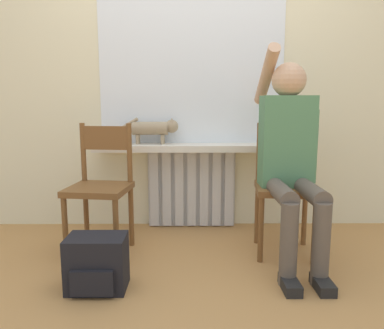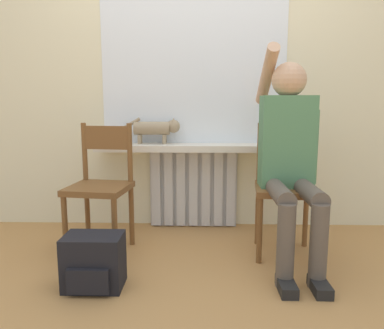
{
  "view_description": "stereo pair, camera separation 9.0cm",
  "coord_description": "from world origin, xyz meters",
  "px_view_note": "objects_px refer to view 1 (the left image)",
  "views": [
    {
      "loc": [
        -0.02,
        -1.87,
        1.01
      ],
      "look_at": [
        0.0,
        0.72,
        0.59
      ],
      "focal_mm": 35.0,
      "sensor_mm": 36.0,
      "label": 1
    },
    {
      "loc": [
        0.07,
        -1.87,
        1.01
      ],
      "look_at": [
        0.0,
        0.72,
        0.59
      ],
      "focal_mm": 35.0,
      "sensor_mm": 36.0,
      "label": 2
    }
  ],
  "objects_px": {
    "chair_left": "(101,186)",
    "backpack": "(97,263)",
    "cat": "(155,128)",
    "chair_right": "(285,185)",
    "person": "(290,151)"
  },
  "relations": [
    {
      "from": "cat",
      "to": "backpack",
      "type": "relative_size",
      "value": 1.56
    },
    {
      "from": "person",
      "to": "backpack",
      "type": "distance_m",
      "value": 1.35
    },
    {
      "from": "chair_left",
      "to": "backpack",
      "type": "xyz_separation_m",
      "value": [
        0.09,
        -0.54,
        -0.32
      ]
    },
    {
      "from": "chair_right",
      "to": "backpack",
      "type": "distance_m",
      "value": 1.31
    },
    {
      "from": "chair_left",
      "to": "backpack",
      "type": "relative_size",
      "value": 2.75
    },
    {
      "from": "chair_right",
      "to": "backpack",
      "type": "xyz_separation_m",
      "value": [
        -1.15,
        -0.54,
        -0.32
      ]
    },
    {
      "from": "person",
      "to": "cat",
      "type": "xyz_separation_m",
      "value": [
        -0.91,
        0.62,
        0.1
      ]
    },
    {
      "from": "cat",
      "to": "backpack",
      "type": "xyz_separation_m",
      "value": [
        -0.24,
        -1.04,
        -0.67
      ]
    },
    {
      "from": "chair_left",
      "to": "chair_right",
      "type": "xyz_separation_m",
      "value": [
        1.25,
        0.0,
        0.0
      ]
    },
    {
      "from": "chair_left",
      "to": "chair_right",
      "type": "distance_m",
      "value": 1.25
    },
    {
      "from": "person",
      "to": "cat",
      "type": "height_order",
      "value": "person"
    },
    {
      "from": "backpack",
      "to": "chair_right",
      "type": "bearing_deg",
      "value": 25.05
    },
    {
      "from": "person",
      "to": "backpack",
      "type": "height_order",
      "value": "person"
    },
    {
      "from": "chair_left",
      "to": "chair_right",
      "type": "relative_size",
      "value": 1.0
    },
    {
      "from": "chair_left",
      "to": "person",
      "type": "height_order",
      "value": "person"
    }
  ]
}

